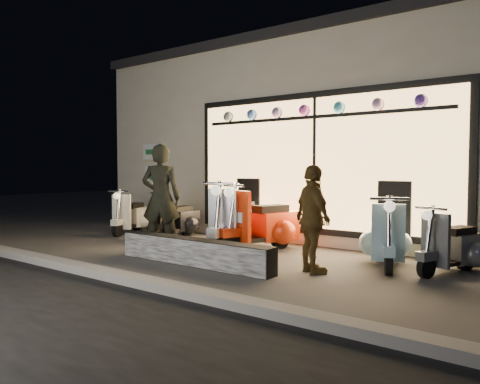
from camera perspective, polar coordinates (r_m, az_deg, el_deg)
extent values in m
plane|color=#383533|center=(7.75, -3.13, -7.94)|extent=(40.00, 40.00, 0.00)
cube|color=slate|center=(6.38, -14.99, -9.88)|extent=(40.00, 0.25, 0.12)
cube|color=beige|center=(11.89, 12.68, 5.48)|extent=(10.00, 6.00, 4.00)
cube|color=black|center=(12.16, 12.80, 15.41)|extent=(10.20, 6.20, 0.20)
cube|color=black|center=(8.81, 9.25, 3.47)|extent=(5.45, 0.06, 2.65)
cube|color=#FFBF6B|center=(8.78, 9.13, 3.48)|extent=(5.20, 0.04, 2.40)
cube|color=black|center=(8.79, 9.05, 9.03)|extent=(4.90, 0.06, 0.06)
cube|color=white|center=(11.54, -10.56, 4.83)|extent=(0.65, 0.04, 0.38)
cube|color=white|center=(11.53, -10.54, 2.10)|extent=(0.55, 0.04, 0.42)
cube|color=black|center=(7.14, -5.63, -7.27)|extent=(2.82, 0.28, 0.40)
cylinder|color=black|center=(7.89, -2.91, -6.32)|extent=(0.19, 0.40, 0.39)
cylinder|color=black|center=(8.90, 0.59, -5.25)|extent=(0.21, 0.41, 0.39)
cube|color=silver|center=(8.04, -2.11, -2.93)|extent=(0.53, 0.19, 0.94)
cube|color=silver|center=(8.76, 0.28, -3.79)|extent=(0.63, 0.88, 0.53)
cube|color=black|center=(8.63, -0.04, -1.76)|extent=(0.44, 0.69, 0.14)
sphere|color=#FFF2CC|center=(7.78, -2.97, 0.17)|extent=(0.20, 0.20, 0.17)
cylinder|color=black|center=(7.93, -1.31, -6.30)|extent=(0.22, 0.39, 0.38)
cylinder|color=black|center=(8.59, 4.90, -5.59)|extent=(0.24, 0.40, 0.38)
cube|color=red|center=(8.01, 0.08, -3.09)|extent=(0.51, 0.23, 0.91)
cube|color=red|center=(8.49, 4.33, -4.11)|extent=(0.68, 0.88, 0.51)
cube|color=black|center=(8.39, 3.75, -2.06)|extent=(0.49, 0.69, 0.13)
sphere|color=#FFF2CC|center=(7.84, -1.38, -0.05)|extent=(0.21, 0.21, 0.17)
cylinder|color=black|center=(9.46, -10.10, -5.04)|extent=(0.11, 0.31, 0.31)
cylinder|color=black|center=(10.13, -6.54, -4.48)|extent=(0.13, 0.32, 0.31)
cube|color=black|center=(9.56, -9.33, -2.82)|extent=(0.42, 0.09, 0.74)
cube|color=black|center=(10.04, -6.88, -3.46)|extent=(0.42, 0.66, 0.42)
cube|color=black|center=(9.95, -7.23, -2.05)|extent=(0.29, 0.52, 0.11)
sphere|color=#FFF2CC|center=(9.39, -10.17, -0.76)|extent=(0.14, 0.14, 0.14)
cylinder|color=black|center=(10.28, -14.74, -4.45)|extent=(0.20, 0.32, 0.31)
cylinder|color=black|center=(11.08, -12.37, -3.88)|extent=(0.22, 0.33, 0.31)
cube|color=#F6EDC9|center=(10.41, -14.24, -2.36)|extent=(0.42, 0.22, 0.76)
cube|color=#F6EDC9|center=(10.98, -12.60, -2.93)|extent=(0.60, 0.74, 0.42)
cube|color=black|center=(10.87, -12.84, -1.63)|extent=(0.43, 0.57, 0.11)
sphere|color=#FFF2CC|center=(10.20, -14.82, -0.45)|extent=(0.18, 0.18, 0.14)
cylinder|color=black|center=(6.75, 17.66, -8.27)|extent=(0.22, 0.35, 0.34)
cylinder|color=black|center=(7.72, 17.23, -6.84)|extent=(0.24, 0.36, 0.34)
cube|color=#8BB4C5|center=(6.89, 17.61, -4.77)|extent=(0.45, 0.24, 0.81)
cube|color=#8BB4C5|center=(7.59, 17.29, -5.42)|extent=(0.65, 0.80, 0.46)
cube|color=black|center=(7.46, 17.37, -3.41)|extent=(0.47, 0.62, 0.12)
sphere|color=#FFF2CC|center=(6.63, 17.77, -1.70)|extent=(0.20, 0.20, 0.15)
cylinder|color=black|center=(6.74, 21.75, -8.51)|extent=(0.19, 0.31, 0.30)
cylinder|color=black|center=(7.47, 25.77, -7.48)|extent=(0.21, 0.32, 0.30)
cube|color=#55595C|center=(6.83, 22.73, -5.42)|extent=(0.41, 0.20, 0.73)
cube|color=#55595C|center=(7.36, 25.44, -6.15)|extent=(0.57, 0.71, 0.41)
cube|color=black|center=(7.25, 25.11, -4.29)|extent=(0.41, 0.55, 0.11)
sphere|color=#FFF2CC|center=(6.63, 21.83, -2.64)|extent=(0.17, 0.17, 0.13)
imported|color=black|center=(8.33, -9.62, -0.69)|extent=(0.82, 0.72, 1.88)
imported|color=brown|center=(6.55, 8.87, -3.31)|extent=(0.94, 0.81, 1.51)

